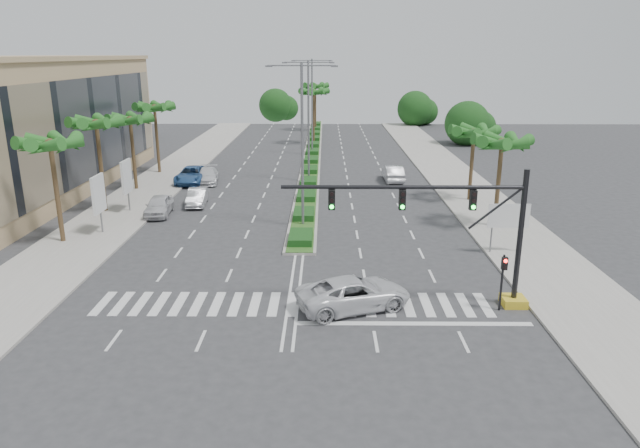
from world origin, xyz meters
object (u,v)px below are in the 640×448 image
(car_parked_a, at_px, (159,206))
(car_right, at_px, (393,173))
(car_parked_d, at_px, (207,176))
(car_parked_c, at_px, (192,175))
(car_crossing, at_px, (354,293))
(car_parked_b, at_px, (197,197))

(car_parked_a, xyz_separation_m, car_right, (20.41, 12.99, 0.04))
(car_parked_d, distance_m, car_right, 18.90)
(car_parked_c, xyz_separation_m, car_right, (20.41, 1.04, 0.00))
(car_parked_c, distance_m, car_crossing, 33.10)
(car_parked_c, distance_m, car_right, 20.44)
(car_parked_d, relative_size, car_crossing, 0.86)
(car_parked_c, relative_size, car_right, 1.18)
(car_parked_c, distance_m, car_parked_d, 1.55)
(car_right, bearing_deg, car_parked_c, 0.83)
(car_parked_a, height_order, car_crossing, car_crossing)
(car_parked_d, bearing_deg, car_parked_a, -104.30)
(car_crossing, distance_m, car_right, 31.05)
(car_parked_a, bearing_deg, car_parked_b, 48.86)
(car_parked_a, xyz_separation_m, car_parked_c, (0.00, 11.95, 0.04))
(car_parked_a, bearing_deg, car_crossing, -53.66)
(car_right, bearing_deg, car_crossing, 77.79)
(car_crossing, bearing_deg, car_right, -30.96)
(car_right, bearing_deg, car_parked_a, 30.39)
(car_right, bearing_deg, car_parked_d, 0.70)
(car_parked_c, height_order, car_crossing, car_parked_c)
(car_parked_d, bearing_deg, car_crossing, -72.68)
(car_parked_b, bearing_deg, car_parked_d, 90.98)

